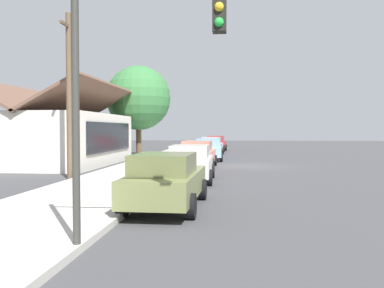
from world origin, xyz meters
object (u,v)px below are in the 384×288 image
object	(u,v)px
car_ivory	(191,163)
car_skyblue	(208,149)
car_olive	(166,180)
traffic_light_main	(133,60)
utility_pole_wooden	(69,92)
car_coral	(198,154)
car_silver	(212,146)
car_cherry	(216,143)
fire_hydrant_red	(184,155)
shade_tree	(139,98)

from	to	relation	value
car_ivory	car_skyblue	size ratio (longest dim) A/B	0.96
car_olive	car_ivory	world-z (taller)	same
car_skyblue	traffic_light_main	distance (m)	23.64
car_ivory	utility_pole_wooden	distance (m)	6.42
car_coral	car_silver	distance (m)	12.51
car_ivory	car_cherry	xyz separation A→B (m)	(25.73, 0.00, -0.00)
car_olive	car_cherry	world-z (taller)	same
car_cherry	fire_hydrant_red	bearing A→B (deg)	177.13
car_ivory	car_silver	distance (m)	19.19
car_olive	fire_hydrant_red	xyz separation A→B (m)	(17.14, 1.54, -0.32)
shade_tree	traffic_light_main	world-z (taller)	shade_tree
car_skyblue	fire_hydrant_red	distance (m)	2.41
car_silver	car_cherry	world-z (taller)	same
car_olive	fire_hydrant_red	world-z (taller)	car_olive
shade_tree	car_ivory	bearing A→B (deg)	-159.80
car_olive	traffic_light_main	world-z (taller)	traffic_light_main
car_silver	utility_pole_wooden	size ratio (longest dim) A/B	0.61
car_silver	traffic_light_main	size ratio (longest dim) A/B	0.88
car_cherry	traffic_light_main	distance (m)	36.67
car_silver	car_skyblue	bearing A→B (deg)	-177.36
car_olive	utility_pole_wooden	xyz separation A→B (m)	(6.78, 5.54, 3.11)
car_olive	car_skyblue	distance (m)	18.96
car_coral	shade_tree	xyz separation A→B (m)	(9.38, 5.66, 3.98)
car_coral	car_skyblue	distance (m)	5.97
car_skyblue	car_silver	xyz separation A→B (m)	(6.54, 0.09, -0.00)
car_silver	shade_tree	world-z (taller)	shade_tree
car_skyblue	fire_hydrant_red	size ratio (longest dim) A/B	6.64
car_skyblue	shade_tree	bearing A→B (deg)	56.97
car_olive	utility_pole_wooden	world-z (taller)	utility_pole_wooden
utility_pole_wooden	fire_hydrant_red	size ratio (longest dim) A/B	10.56
traffic_light_main	car_coral	bearing A→B (deg)	1.06
car_olive	car_ivory	xyz separation A→B (m)	(6.31, -0.05, -0.00)
car_cherry	car_silver	bearing A→B (deg)	-177.83
car_olive	car_coral	world-z (taller)	same
fire_hydrant_red	car_skyblue	bearing A→B (deg)	-40.68
car_olive	fire_hydrant_red	distance (m)	17.22
shade_tree	car_olive	bearing A→B (deg)	-165.32
car_cherry	utility_pole_wooden	size ratio (longest dim) A/B	0.59
car_silver	fire_hydrant_red	distance (m)	8.49
traffic_light_main	fire_hydrant_red	world-z (taller)	traffic_light_main
car_ivory	car_cherry	size ratio (longest dim) A/B	1.02
car_silver	traffic_light_main	world-z (taller)	traffic_light_main
utility_pole_wooden	car_silver	bearing A→B (deg)	-16.28
car_coral	utility_pole_wooden	size ratio (longest dim) A/B	0.63
car_coral	fire_hydrant_red	distance (m)	4.38
car_ivory	fire_hydrant_red	xyz separation A→B (m)	(10.83, 1.59, -0.32)
car_cherry	shade_tree	xyz separation A→B (m)	(-9.67, 5.91, 3.98)
car_cherry	fire_hydrant_red	distance (m)	14.98
car_ivory	traffic_light_main	xyz separation A→B (m)	(-10.84, -0.07, 2.68)
car_skyblue	fire_hydrant_red	bearing A→B (deg)	136.42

